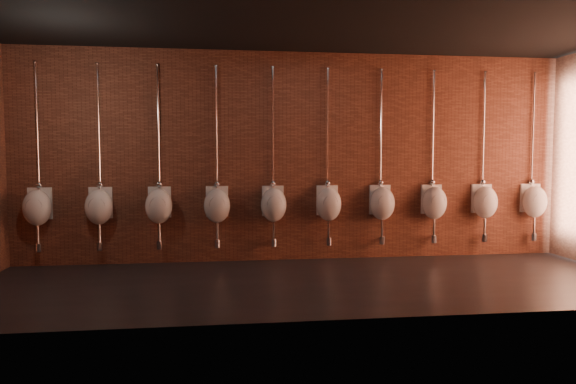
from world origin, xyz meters
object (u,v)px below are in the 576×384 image
object	(u,v)px
urinal_6	(382,202)
urinal_7	(434,202)
urinal_3	(217,204)
urinal_2	(159,205)
urinal_4	(274,204)
urinal_8	(485,201)
urinal_1	(99,206)
urinal_0	(37,207)
urinal_5	(329,203)
urinal_9	(534,201)

from	to	relation	value
urinal_6	urinal_7	size ratio (longest dim) A/B	1.00
urinal_3	urinal_7	distance (m)	3.40
urinal_2	urinal_4	distance (m)	1.70
urinal_3	urinal_8	bearing A→B (deg)	0.00
urinal_1	urinal_3	bearing A→B (deg)	0.00
urinal_4	urinal_2	bearing A→B (deg)	180.00
urinal_0	urinal_7	world-z (taller)	same
urinal_5	urinal_2	bearing A→B (deg)	180.00
urinal_3	urinal_4	world-z (taller)	same
urinal_1	urinal_3	world-z (taller)	same
urinal_3	urinal_5	size ratio (longest dim) A/B	1.00
urinal_2	urinal_6	xyz separation A→B (m)	(3.40, 0.00, 0.00)
urinal_1	urinal_0	bearing A→B (deg)	180.00
urinal_1	urinal_5	distance (m)	3.40
urinal_3	urinal_5	xyz separation A→B (m)	(1.70, 0.00, 0.00)
urinal_2	urinal_5	xyz separation A→B (m)	(2.55, 0.00, 0.00)
urinal_3	urinal_7	bearing A→B (deg)	0.00
urinal_3	urinal_5	bearing A→B (deg)	0.00
urinal_4	urinal_7	distance (m)	2.55
urinal_2	urinal_6	bearing A→B (deg)	0.00
urinal_5	urinal_7	world-z (taller)	same
urinal_1	urinal_7	bearing A→B (deg)	0.00
urinal_5	urinal_8	distance (m)	2.55
urinal_0	urinal_8	size ratio (longest dim) A/B	1.00
urinal_0	urinal_3	size ratio (longest dim) A/B	1.00
urinal_0	urinal_5	size ratio (longest dim) A/B	1.00
urinal_1	urinal_7	distance (m)	5.11
urinal_1	urinal_9	distance (m)	6.81
urinal_2	urinal_3	xyz separation A→B (m)	(0.85, 0.00, 0.00)
urinal_0	urinal_3	distance (m)	2.55
urinal_3	urinal_6	bearing A→B (deg)	0.00
urinal_7	urinal_8	xyz separation A→B (m)	(0.85, 0.00, 0.00)
urinal_8	urinal_3	bearing A→B (deg)	180.00
urinal_8	urinal_6	bearing A→B (deg)	180.00
urinal_7	urinal_9	world-z (taller)	same
urinal_5	urinal_7	distance (m)	1.70
urinal_4	urinal_5	xyz separation A→B (m)	(0.85, 0.00, 0.00)
urinal_6	urinal_2	bearing A→B (deg)	180.00
urinal_1	urinal_5	size ratio (longest dim) A/B	1.00
urinal_4	urinal_8	distance (m)	3.40
urinal_0	urinal_7	bearing A→B (deg)	0.00
urinal_0	urinal_5	world-z (taller)	same
urinal_2	urinal_5	distance (m)	2.55
urinal_1	urinal_5	xyz separation A→B (m)	(3.40, 0.00, 0.00)
urinal_6	urinal_0	bearing A→B (deg)	180.00
urinal_7	urinal_9	distance (m)	1.70
urinal_6	urinal_7	xyz separation A→B (m)	(0.85, 0.00, 0.00)
urinal_7	urinal_0	bearing A→B (deg)	180.00
urinal_2	urinal_8	distance (m)	5.11
urinal_5	urinal_6	xyz separation A→B (m)	(0.85, 0.00, 0.00)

